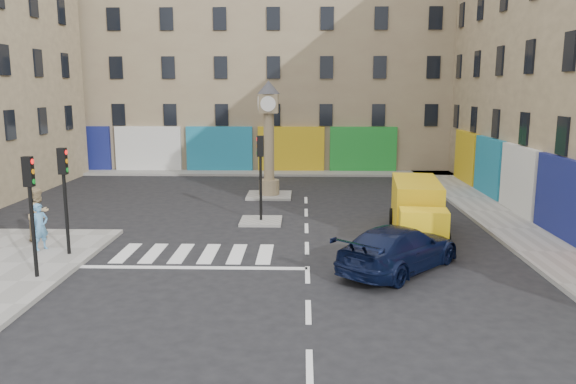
{
  "coord_description": "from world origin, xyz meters",
  "views": [
    {
      "loc": [
        -0.16,
        -16.01,
        5.84
      ],
      "look_at": [
        -0.72,
        4.62,
        2.0
      ],
      "focal_mm": 35.0,
      "sensor_mm": 36.0,
      "label": 1
    }
  ],
  "objects_px": {
    "navy_sedan": "(399,248)",
    "yellow_van": "(417,209)",
    "pedestrian_blue": "(40,227)",
    "traffic_light_left_far": "(64,184)",
    "traffic_light_left_near": "(30,197)",
    "pedestrian_tan": "(39,214)",
    "traffic_light_island": "(261,164)",
    "clock_pillar": "(269,131)"
  },
  "relations": [
    {
      "from": "pedestrian_tan",
      "to": "traffic_light_left_near",
      "type": "bearing_deg",
      "value": -143.19
    },
    {
      "from": "traffic_light_island",
      "to": "traffic_light_left_near",
      "type": "bearing_deg",
      "value": -128.93
    },
    {
      "from": "pedestrian_blue",
      "to": "pedestrian_tan",
      "type": "bearing_deg",
      "value": 58.83
    },
    {
      "from": "traffic_light_left_far",
      "to": "clock_pillar",
      "type": "relative_size",
      "value": 0.61
    },
    {
      "from": "traffic_light_island",
      "to": "clock_pillar",
      "type": "relative_size",
      "value": 0.61
    },
    {
      "from": "clock_pillar",
      "to": "navy_sedan",
      "type": "xyz_separation_m",
      "value": [
        4.96,
        -12.43,
        -2.81
      ]
    },
    {
      "from": "pedestrian_blue",
      "to": "traffic_light_left_far",
      "type": "bearing_deg",
      "value": -79.49
    },
    {
      "from": "traffic_light_left_far",
      "to": "pedestrian_blue",
      "type": "relative_size",
      "value": 2.2
    },
    {
      "from": "traffic_light_left_far",
      "to": "yellow_van",
      "type": "distance_m",
      "value": 13.28
    },
    {
      "from": "traffic_light_left_near",
      "to": "traffic_light_left_far",
      "type": "height_order",
      "value": "same"
    },
    {
      "from": "clock_pillar",
      "to": "navy_sedan",
      "type": "bearing_deg",
      "value": -68.24
    },
    {
      "from": "traffic_light_island",
      "to": "navy_sedan",
      "type": "relative_size",
      "value": 0.73
    },
    {
      "from": "clock_pillar",
      "to": "pedestrian_tan",
      "type": "bearing_deg",
      "value": -130.46
    },
    {
      "from": "traffic_light_left_far",
      "to": "pedestrian_tan",
      "type": "distance_m",
      "value": 3.0
    },
    {
      "from": "traffic_light_left_near",
      "to": "pedestrian_blue",
      "type": "relative_size",
      "value": 2.2
    },
    {
      "from": "traffic_light_left_far",
      "to": "yellow_van",
      "type": "height_order",
      "value": "traffic_light_left_far"
    },
    {
      "from": "clock_pillar",
      "to": "pedestrian_tan",
      "type": "xyz_separation_m",
      "value": [
        -8.15,
        -9.55,
        -2.4
      ]
    },
    {
      "from": "clock_pillar",
      "to": "pedestrian_blue",
      "type": "xyz_separation_m",
      "value": [
        -7.49,
        -10.91,
        -2.56
      ]
    },
    {
      "from": "traffic_light_left_near",
      "to": "traffic_light_left_far",
      "type": "xyz_separation_m",
      "value": [
        0.0,
        2.4,
        0.0
      ]
    },
    {
      "from": "traffic_light_island",
      "to": "clock_pillar",
      "type": "bearing_deg",
      "value": 90.0
    },
    {
      "from": "pedestrian_tan",
      "to": "traffic_light_left_far",
      "type": "bearing_deg",
      "value": -121.63
    },
    {
      "from": "navy_sedan",
      "to": "pedestrian_blue",
      "type": "height_order",
      "value": "pedestrian_blue"
    },
    {
      "from": "traffic_light_left_near",
      "to": "yellow_van",
      "type": "relative_size",
      "value": 0.62
    },
    {
      "from": "traffic_light_island",
      "to": "yellow_van",
      "type": "relative_size",
      "value": 0.62
    },
    {
      "from": "pedestrian_blue",
      "to": "pedestrian_tan",
      "type": "xyz_separation_m",
      "value": [
        -0.66,
        1.35,
        0.16
      ]
    },
    {
      "from": "traffic_light_left_far",
      "to": "clock_pillar",
      "type": "bearing_deg",
      "value": 61.06
    },
    {
      "from": "navy_sedan",
      "to": "pedestrian_blue",
      "type": "distance_m",
      "value": 12.55
    },
    {
      "from": "pedestrian_blue",
      "to": "pedestrian_tan",
      "type": "distance_m",
      "value": 1.51
    },
    {
      "from": "navy_sedan",
      "to": "yellow_van",
      "type": "bearing_deg",
      "value": -66.82
    },
    {
      "from": "clock_pillar",
      "to": "yellow_van",
      "type": "bearing_deg",
      "value": -50.95
    },
    {
      "from": "pedestrian_blue",
      "to": "yellow_van",
      "type": "bearing_deg",
      "value": -44.99
    },
    {
      "from": "yellow_van",
      "to": "pedestrian_tan",
      "type": "bearing_deg",
      "value": -167.33
    },
    {
      "from": "navy_sedan",
      "to": "pedestrian_tan",
      "type": "bearing_deg",
      "value": 28.68
    },
    {
      "from": "navy_sedan",
      "to": "pedestrian_blue",
      "type": "relative_size",
      "value": 3.02
    },
    {
      "from": "traffic_light_left_near",
      "to": "yellow_van",
      "type": "bearing_deg",
      "value": 24.82
    },
    {
      "from": "traffic_light_island",
      "to": "pedestrian_tan",
      "type": "distance_m",
      "value": 9.01
    },
    {
      "from": "traffic_light_left_near",
      "to": "navy_sedan",
      "type": "relative_size",
      "value": 0.73
    },
    {
      "from": "traffic_light_island",
      "to": "yellow_van",
      "type": "distance_m",
      "value": 6.87
    },
    {
      "from": "traffic_light_left_far",
      "to": "traffic_light_island",
      "type": "xyz_separation_m",
      "value": [
        6.3,
        5.4,
        -0.03
      ]
    },
    {
      "from": "traffic_light_left_near",
      "to": "yellow_van",
      "type": "height_order",
      "value": "traffic_light_left_near"
    },
    {
      "from": "yellow_van",
      "to": "pedestrian_tan",
      "type": "height_order",
      "value": "pedestrian_tan"
    },
    {
      "from": "traffic_light_island",
      "to": "navy_sedan",
      "type": "xyz_separation_m",
      "value": [
        4.96,
        -6.44,
        -1.86
      ]
    }
  ]
}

